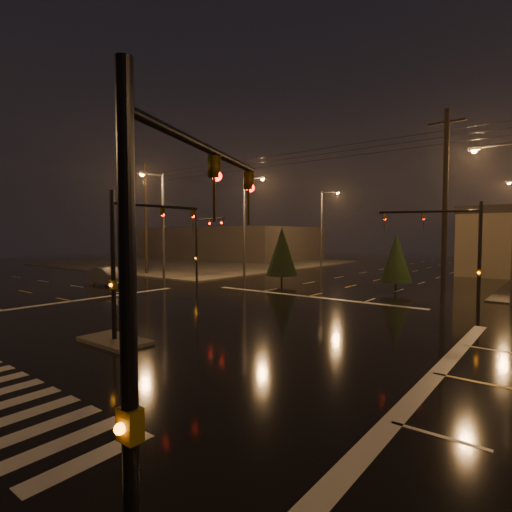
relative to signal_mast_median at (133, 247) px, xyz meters
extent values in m
plane|color=black|center=(0.00, 3.07, -3.75)|extent=(140.00, 140.00, 0.00)
cube|color=#45423E|center=(-30.00, 33.07, -3.69)|extent=(36.00, 36.00, 0.12)
cube|color=#45423E|center=(0.00, -0.93, -3.68)|extent=(3.00, 1.60, 0.15)
cube|color=beige|center=(0.00, 14.07, -3.75)|extent=(16.00, 0.50, 0.01)
cube|color=#3F3937|center=(-35.00, 45.07, -0.95)|extent=(30.00, 18.00, 5.60)
cylinder|color=black|center=(0.00, -0.93, -0.75)|extent=(0.18, 0.18, 6.00)
cylinder|color=black|center=(0.00, 1.32, 1.75)|extent=(0.12, 4.50, 0.12)
imported|color=#594707|center=(0.00, 3.35, 1.70)|extent=(0.16, 0.20, 1.00)
cube|color=#594707|center=(0.00, -0.93, -1.45)|extent=(0.25, 0.18, 0.35)
cylinder|color=black|center=(10.50, 13.57, -0.75)|extent=(0.18, 0.18, 6.00)
cylinder|color=black|center=(8.15, 12.72, 1.75)|extent=(4.74, 1.82, 0.12)
imported|color=#594707|center=(6.04, 11.95, 1.70)|extent=(0.24, 0.22, 1.00)
cube|color=#594707|center=(10.50, 13.57, -1.45)|extent=(0.25, 0.18, 0.35)
cylinder|color=black|center=(-10.50, 13.57, -0.75)|extent=(0.18, 0.18, 6.00)
cylinder|color=black|center=(-8.15, 12.72, 1.75)|extent=(4.74, 1.82, 0.12)
imported|color=#594707|center=(-6.04, 11.95, 1.70)|extent=(0.24, 0.22, 1.00)
cube|color=#594707|center=(-10.50, 13.57, -1.45)|extent=(0.25, 0.18, 0.35)
cylinder|color=black|center=(10.50, -7.43, -0.75)|extent=(0.18, 0.18, 6.00)
cylinder|color=black|center=(9.82, -5.55, 1.75)|extent=(1.48, 3.80, 0.12)
imported|color=#594707|center=(9.20, -3.86, 1.70)|extent=(0.22, 0.24, 1.00)
cube|color=#594707|center=(10.50, -7.43, -1.45)|extent=(0.25, 0.18, 0.35)
cylinder|color=#38383A|center=(-11.50, 21.07, 1.25)|extent=(0.24, 0.24, 10.00)
cylinder|color=#38383A|center=(-10.30, 21.07, 6.05)|extent=(2.40, 0.14, 0.14)
cube|color=#38383A|center=(-9.20, 21.07, 6.00)|extent=(0.70, 0.30, 0.18)
sphere|color=orange|center=(-9.20, 21.07, 5.87)|extent=(0.32, 0.32, 0.32)
cylinder|color=#38383A|center=(-11.50, 37.07, 1.25)|extent=(0.24, 0.24, 10.00)
cylinder|color=#38383A|center=(-10.30, 37.07, 6.05)|extent=(2.40, 0.14, 0.14)
cube|color=#38383A|center=(-9.20, 37.07, 6.00)|extent=(0.70, 0.30, 0.18)
sphere|color=orange|center=(-9.20, 37.07, 5.87)|extent=(0.32, 0.32, 0.32)
cylinder|color=#38383A|center=(10.30, 19.07, 6.05)|extent=(2.40, 0.14, 0.14)
cube|color=#38383A|center=(9.20, 19.07, 6.00)|extent=(0.70, 0.30, 0.18)
sphere|color=orange|center=(9.20, 19.07, 5.87)|extent=(0.32, 0.32, 0.32)
cube|color=#38383A|center=(9.20, 39.07, 6.00)|extent=(0.70, 0.30, 0.18)
sphere|color=orange|center=(9.20, 39.07, 5.87)|extent=(0.32, 0.32, 0.32)
cylinder|color=#38383A|center=(-16.00, 14.57, 1.25)|extent=(0.24, 0.24, 10.00)
cylinder|color=#38383A|center=(-16.00, 13.37, 6.05)|extent=(0.14, 2.40, 0.14)
cube|color=#38383A|center=(-16.00, 12.27, 6.00)|extent=(0.30, 0.70, 0.18)
sphere|color=orange|center=(-16.00, 12.27, 5.87)|extent=(0.32, 0.32, 0.32)
cylinder|color=black|center=(-22.00, 17.07, 2.25)|extent=(0.32, 0.32, 12.00)
cube|color=black|center=(-22.00, 17.07, 7.45)|extent=(2.20, 0.12, 0.12)
cylinder|color=black|center=(8.00, 17.07, 2.25)|extent=(0.32, 0.32, 12.00)
cube|color=black|center=(8.00, 17.07, 7.45)|extent=(2.20, 0.12, 0.12)
cylinder|color=black|center=(-5.68, 19.22, -3.40)|extent=(0.18, 0.18, 0.70)
cone|color=black|center=(-5.68, 19.22, -0.91)|extent=(2.75, 2.75, 4.29)
cylinder|color=black|center=(3.92, 20.43, -3.40)|extent=(0.18, 0.18, 0.70)
cone|color=black|center=(3.92, 20.43, -1.21)|extent=(2.36, 2.36, 3.69)
imported|color=slate|center=(-16.35, 9.06, -2.99)|extent=(4.63, 1.66, 1.52)
camera|label=1|loc=(13.98, -9.80, 0.50)|focal=28.00mm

